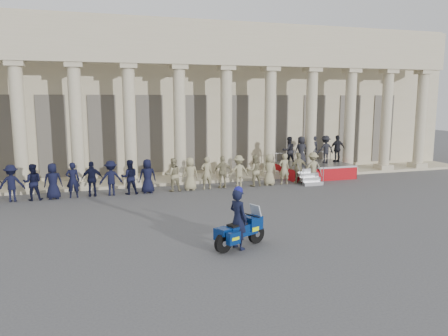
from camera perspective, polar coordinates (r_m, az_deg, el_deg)
The scene contains 6 objects.
ground at distance 15.93m, azimuth -4.36°, elevation -7.61°, with size 90.00×90.00×0.00m, color #454548.
building at distance 29.81m, azimuth -11.00°, elevation 8.87°, with size 40.00×12.50×9.00m.
officer_rank at distance 21.37m, azimuth -13.06°, elevation -1.20°, with size 21.17×0.63×1.66m.
reviewing_stand at distance 25.97m, azimuth 11.66°, elevation 1.64°, with size 4.06×3.82×2.39m.
motorcycle at distance 13.58m, azimuth 2.20°, elevation -8.15°, with size 1.88×1.17×1.27m.
rider at distance 13.38m, azimuth 1.87°, elevation -6.54°, with size 0.68×0.80×1.96m.
Camera 1 is at (-3.41, -14.86, 4.59)m, focal length 35.00 mm.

